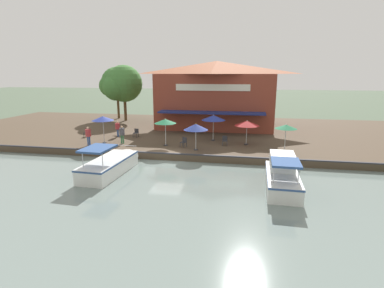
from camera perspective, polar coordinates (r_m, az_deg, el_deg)
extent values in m
plane|color=#4C5B47|center=(24.39, -4.85, -3.32)|extent=(220.00, 220.00, 0.00)
cube|color=#4C3D2D|center=(34.75, -0.14, 2.30)|extent=(22.00, 56.00, 0.60)
cube|color=#2D2D33|center=(24.30, -4.82, -1.79)|extent=(0.20, 50.40, 0.10)
cube|color=brown|center=(36.79, 4.62, 8.30)|extent=(8.39, 13.27, 6.29)
pyramid|color=#9E5638|center=(36.65, 4.74, 14.35)|extent=(8.81, 13.94, 1.47)
cube|color=navy|center=(31.85, 3.65, 5.99)|extent=(1.80, 11.28, 0.16)
cube|color=silver|center=(32.47, 3.90, 10.69)|extent=(0.08, 7.96, 0.70)
cylinder|color=#B7B7B7|center=(25.26, 0.73, 1.14)|extent=(0.06, 0.06, 2.07)
cylinder|color=#2D2D33|center=(25.49, 0.73, -1.06)|extent=(0.36, 0.36, 0.06)
cone|color=navy|center=(25.08, 0.74, 3.28)|extent=(2.05, 2.05, 0.51)
cone|color=yellow|center=(25.07, 0.74, 3.33)|extent=(1.27, 1.27, 0.41)
sphere|color=yellow|center=(25.03, 0.74, 3.85)|extent=(0.08, 0.08, 0.08)
cylinder|color=#B7B7B7|center=(26.91, -5.06, 2.08)|extent=(0.06, 0.06, 2.27)
cylinder|color=#2D2D33|center=(27.15, -5.02, -0.21)|extent=(0.36, 0.36, 0.06)
cone|color=#19663D|center=(26.72, -5.11, 4.35)|extent=(1.94, 1.94, 0.39)
cone|color=silver|center=(26.72, -5.11, 4.39)|extent=(1.21, 1.21, 0.31)
sphere|color=silver|center=(26.69, -5.12, 4.76)|extent=(0.08, 0.08, 0.08)
cylinder|color=#B7B7B7|center=(25.58, 17.32, 0.84)|extent=(0.06, 0.06, 2.21)
cylinder|color=#2D2D33|center=(25.82, 17.15, -1.48)|extent=(0.36, 0.36, 0.06)
cone|color=#19663D|center=(25.38, 17.48, 3.17)|extent=(1.76, 1.76, 0.33)
cone|color=silver|center=(25.38, 17.48, 3.21)|extent=(1.09, 1.09, 0.27)
sphere|color=silver|center=(25.35, 17.51, 3.54)|extent=(0.08, 0.08, 0.08)
cylinder|color=#B7B7B7|center=(29.00, -16.49, 2.50)|extent=(0.06, 0.06, 2.37)
cylinder|color=#2D2D33|center=(29.23, -16.34, 0.27)|extent=(0.36, 0.36, 0.06)
cone|color=navy|center=(28.82, -16.63, 4.70)|extent=(2.00, 2.00, 0.40)
cone|color=white|center=(28.81, -16.64, 4.74)|extent=(1.24, 1.24, 0.32)
sphere|color=white|center=(28.79, -16.66, 5.09)|extent=(0.08, 0.08, 0.08)
cylinder|color=#B7B7B7|center=(28.93, 4.07, 2.92)|extent=(0.06, 0.06, 2.30)
cylinder|color=#2D2D33|center=(29.16, 4.03, 0.76)|extent=(0.36, 0.36, 0.06)
cone|color=navy|center=(28.76, 4.10, 5.03)|extent=(2.28, 2.28, 0.48)
cone|color=white|center=(28.75, 4.11, 5.07)|extent=(1.42, 1.42, 0.39)
sphere|color=white|center=(28.72, 4.11, 5.51)|extent=(0.08, 0.08, 0.08)
cylinder|color=#B7B7B7|center=(27.66, 10.35, 1.97)|extent=(0.06, 0.06, 2.04)
cylinder|color=#2D2D33|center=(27.87, 10.26, -0.02)|extent=(0.36, 0.36, 0.06)
cone|color=maroon|center=(27.49, 10.43, 3.92)|extent=(2.23, 2.23, 0.45)
cone|color=white|center=(27.49, 10.43, 3.96)|extent=(1.38, 1.38, 0.36)
sphere|color=white|center=(27.45, 10.45, 4.38)|extent=(0.08, 0.08, 0.08)
cube|color=#2D2D33|center=(32.31, -19.37, 1.61)|extent=(0.05, 0.05, 0.42)
cube|color=#2D2D33|center=(32.56, -19.92, 1.65)|extent=(0.05, 0.05, 0.42)
cube|color=#2D2D33|center=(32.62, -18.93, 1.75)|extent=(0.05, 0.05, 0.42)
cube|color=#2D2D33|center=(32.86, -19.48, 1.79)|extent=(0.05, 0.05, 0.42)
cube|color=#2D2D33|center=(32.55, -19.45, 2.06)|extent=(0.50, 0.50, 0.05)
cube|color=#2D2D33|center=(32.66, -19.27, 2.52)|extent=(0.11, 0.44, 0.40)
cube|color=#2D2D33|center=(30.77, -10.49, 1.59)|extent=(0.04, 0.04, 0.42)
cube|color=#2D2D33|center=(30.95, -11.15, 1.63)|extent=(0.04, 0.04, 0.42)
cube|color=#2D2D33|center=(31.12, -10.16, 1.73)|extent=(0.04, 0.04, 0.42)
cube|color=#2D2D33|center=(31.30, -10.81, 1.77)|extent=(0.04, 0.04, 0.42)
cube|color=#2D2D33|center=(31.00, -10.67, 2.07)|extent=(0.48, 0.48, 0.05)
cube|color=#2D2D33|center=(31.13, -10.52, 2.54)|extent=(0.09, 0.44, 0.40)
cube|color=#2D2D33|center=(27.00, 6.70, 0.07)|extent=(0.04, 0.04, 0.42)
cube|color=#2D2D33|center=(26.98, 5.85, 0.08)|extent=(0.04, 0.04, 0.42)
cube|color=#2D2D33|center=(27.38, 6.68, 0.26)|extent=(0.04, 0.04, 0.42)
cube|color=#2D2D33|center=(27.37, 5.84, 0.27)|extent=(0.04, 0.04, 0.42)
cube|color=#2D2D33|center=(27.14, 6.28, 0.61)|extent=(0.48, 0.48, 0.05)
cube|color=#2D2D33|center=(27.28, 6.28, 1.16)|extent=(0.08, 0.44, 0.40)
cube|color=#2D2D33|center=(26.19, -1.56, -0.26)|extent=(0.05, 0.05, 0.42)
cube|color=#2D2D33|center=(26.41, -2.27, -0.15)|extent=(0.05, 0.05, 0.42)
cube|color=#2D2D33|center=(26.51, -1.06, -0.09)|extent=(0.05, 0.05, 0.42)
cube|color=#2D2D33|center=(26.73, -1.77, 0.02)|extent=(0.05, 0.05, 0.42)
cube|color=#2D2D33|center=(26.41, -1.67, 0.33)|extent=(0.58, 0.58, 0.05)
cube|color=#2D2D33|center=(26.52, -1.42, 0.88)|extent=(0.21, 0.42, 0.40)
cylinder|color=#337547|center=(28.45, -12.96, 0.90)|extent=(0.13, 0.13, 0.81)
cylinder|color=#337547|center=(28.48, -13.29, 0.89)|extent=(0.13, 0.13, 0.81)
cylinder|color=#4C4C56|center=(28.32, -13.20, 2.32)|extent=(0.47, 0.47, 0.64)
sphere|color=tan|center=(28.24, -13.25, 3.17)|extent=(0.22, 0.22, 0.22)
cylinder|color=#2D5193|center=(28.66, -18.92, 0.61)|extent=(0.13, 0.13, 0.82)
cylinder|color=#2D5193|center=(28.59, -19.21, 0.56)|extent=(0.13, 0.13, 0.82)
cylinder|color=#B23338|center=(28.48, -19.17, 2.02)|extent=(0.48, 0.48, 0.65)
sphere|color=#DBB28E|center=(28.40, -19.24, 2.88)|extent=(0.22, 0.22, 0.22)
cylinder|color=#2D5193|center=(31.72, -13.98, 2.09)|extent=(0.13, 0.13, 0.78)
cylinder|color=#2D5193|center=(31.58, -13.88, 2.05)|extent=(0.13, 0.13, 0.78)
cylinder|color=#B23338|center=(31.52, -14.00, 3.32)|extent=(0.46, 0.46, 0.62)
sphere|color=tan|center=(31.46, -14.04, 4.06)|extent=(0.21, 0.21, 0.21)
cube|color=white|center=(21.81, -15.53, -4.16)|extent=(5.53, 2.28, 1.05)
ellipsoid|color=white|center=(24.12, -12.45, -2.30)|extent=(2.01, 1.99, 1.05)
cube|color=#2D4C84|center=(21.69, -15.60, -3.04)|extent=(5.59, 2.32, 0.10)
cube|color=#2D4C84|center=(20.32, -17.53, -0.83)|extent=(2.40, 1.81, 0.13)
cylinder|color=silver|center=(19.54, -16.68, -3.00)|extent=(0.05, 0.05, 1.10)
cylinder|color=silver|center=(20.26, -20.11, -2.68)|extent=(0.05, 0.05, 1.10)
cylinder|color=silver|center=(24.10, -12.32, -0.28)|extent=(0.13, 1.59, 0.04)
cube|color=silver|center=(19.26, 16.80, -6.73)|extent=(5.17, 2.01, 0.97)
ellipsoid|color=silver|center=(21.68, 16.29, -4.43)|extent=(1.86, 1.82, 0.97)
cube|color=#2D4C84|center=(19.13, 16.88, -5.59)|extent=(5.23, 2.06, 0.10)
cube|color=white|center=(19.81, 16.80, -3.17)|extent=(2.10, 1.55, 1.00)
cube|color=black|center=(18.81, 17.06, -3.66)|extent=(0.10, 1.30, 0.35)
cube|color=#2D4C84|center=(17.65, 17.43, -3.38)|extent=(2.02, 1.64, 0.13)
cylinder|color=silver|center=(17.32, 19.63, -5.68)|extent=(0.05, 0.05, 1.05)
cylinder|color=silver|center=(17.19, 15.31, -5.52)|extent=(0.05, 0.05, 1.05)
cylinder|color=silver|center=(21.66, 16.39, -2.29)|extent=(0.08, 1.49, 0.04)
cylinder|color=brown|center=(44.44, -13.87, 7.00)|extent=(0.33, 0.33, 3.46)
sphere|color=#427A38|center=(44.21, -14.11, 11.30)|extent=(4.28, 4.28, 4.28)
sphere|color=#427A38|center=(43.72, -15.33, 10.65)|extent=(3.00, 3.00, 3.00)
cylinder|color=brown|center=(42.11, -12.59, 6.52)|extent=(0.38, 0.38, 3.15)
sphere|color=#427A38|center=(41.85, -12.84, 11.16)|extent=(4.89, 4.89, 4.89)
sphere|color=#427A38|center=(41.27, -14.29, 10.37)|extent=(3.43, 3.43, 3.43)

